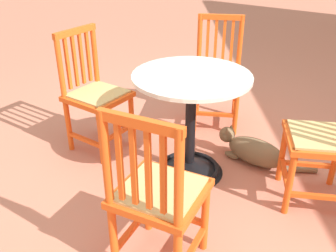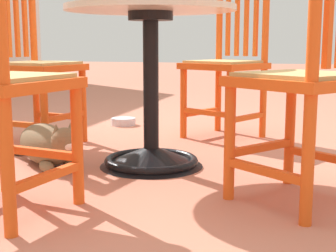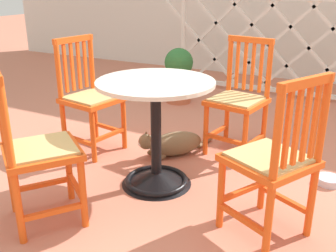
# 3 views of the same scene
# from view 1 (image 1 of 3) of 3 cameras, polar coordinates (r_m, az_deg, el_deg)

# --- Properties ---
(ground_plane) EXTENTS (24.00, 24.00, 0.00)m
(ground_plane) POSITION_cam_1_polar(r_m,az_deg,el_deg) (2.62, 3.46, -8.09)
(ground_plane) COLOR #C6755B
(cafe_table) EXTENTS (0.76, 0.76, 0.73)m
(cafe_table) POSITION_cam_1_polar(r_m,az_deg,el_deg) (2.55, 3.36, -1.62)
(cafe_table) COLOR black
(cafe_table) RESTS_ON ground_plane
(orange_chair_near_fence) EXTENTS (0.54, 0.54, 0.91)m
(orange_chair_near_fence) POSITION_cam_1_polar(r_m,az_deg,el_deg) (1.78, -1.57, -10.65)
(orange_chair_near_fence) COLOR #EA5619
(orange_chair_near_fence) RESTS_ON ground_plane
(orange_chair_facing_out) EXTENTS (0.46, 0.46, 0.91)m
(orange_chair_facing_out) POSITION_cam_1_polar(r_m,az_deg,el_deg) (2.41, 22.86, -1.89)
(orange_chair_facing_out) COLOR #EA5619
(orange_chair_facing_out) RESTS_ON ground_plane
(orange_chair_tucked_in) EXTENTS (0.46, 0.46, 0.91)m
(orange_chair_tucked_in) POSITION_cam_1_polar(r_m,az_deg,el_deg) (3.21, 7.51, 7.57)
(orange_chair_tucked_in) COLOR #EA5619
(orange_chair_tucked_in) RESTS_ON ground_plane
(orange_chair_at_corner) EXTENTS (0.56, 0.56, 0.91)m
(orange_chair_at_corner) POSITION_cam_1_polar(r_m,az_deg,el_deg) (2.85, -11.01, 4.61)
(orange_chair_at_corner) COLOR #EA5619
(orange_chair_at_corner) RESTS_ON ground_plane
(tabby_cat) EXTENTS (0.44, 0.67, 0.23)m
(tabby_cat) POSITION_cam_1_polar(r_m,az_deg,el_deg) (2.83, 12.57, -3.57)
(tabby_cat) COLOR brown
(tabby_cat) RESTS_ON ground_plane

